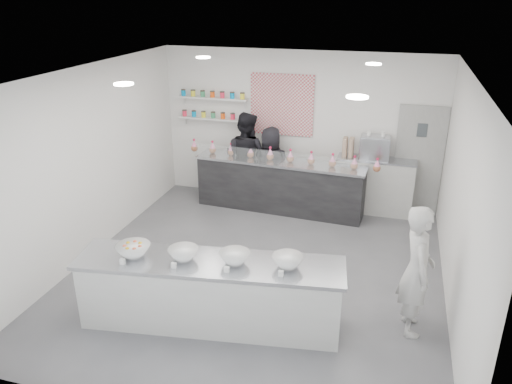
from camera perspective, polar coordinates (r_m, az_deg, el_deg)
floor at (r=7.80m, az=0.11°, el=-9.06°), size 6.00×6.00×0.00m
ceiling at (r=6.74m, az=0.13°, el=13.26°), size 6.00×6.00×0.00m
back_wall at (r=9.92m, az=4.94°, el=7.26°), size 5.50×0.00×5.50m
left_wall at (r=8.28m, az=-18.53°, el=3.11°), size 0.00×6.00×6.00m
right_wall at (r=6.96m, az=22.46°, el=-1.07°), size 0.00×6.00×6.00m
back_door at (r=9.86m, az=18.05°, el=3.40°), size 0.88×0.04×2.10m
pattern_panel at (r=9.86m, az=2.97°, el=9.92°), size 1.25×0.03×1.20m
jar_shelf_lower at (r=10.27m, az=-4.87°, el=8.36°), size 1.45×0.22×0.04m
jar_shelf_upper at (r=10.18m, az=-4.95°, el=10.66°), size 1.45×0.22×0.04m
preserve_jars at (r=10.19m, az=-4.96°, el=9.87°), size 1.45×0.10×0.56m
downlight_0 at (r=6.39m, az=-14.90°, el=11.85°), size 0.24×0.24×0.02m
downlight_1 at (r=5.53m, az=11.50°, el=10.60°), size 0.24×0.24×0.02m
downlight_2 at (r=8.70m, az=-6.06°, el=15.06°), size 0.24×0.24×0.02m
downlight_3 at (r=8.09m, az=13.29°, el=14.06°), size 0.24×0.24×0.02m
prep_counter at (r=6.51m, az=-5.24°, el=-11.39°), size 3.44×1.23×0.92m
back_bar at (r=9.67m, az=2.72°, el=0.72°), size 3.30×0.80×1.01m
sneeze_guard at (r=9.19m, az=2.26°, el=3.84°), size 3.22×0.21×0.28m
espresso_ledge at (r=9.84m, az=13.37°, el=0.72°), size 1.46×0.46×1.08m
espresso_machine at (r=9.60m, az=13.42°, el=4.94°), size 0.55×0.38×0.42m
cup_stacks at (r=9.64m, az=10.48°, el=5.07°), size 0.24×0.24×0.36m
prep_bowls at (r=6.23m, az=-5.41°, el=-7.29°), size 2.38×0.80×0.15m
label_cards at (r=5.87m, az=-7.86°, el=-9.86°), size 2.01×0.04×0.07m
cookie_bags at (r=9.45m, az=2.79°, el=4.30°), size 3.74×0.37×0.26m
woman_prep at (r=6.48m, az=17.89°, el=-8.55°), size 0.51×0.68×1.71m
staff_left at (r=9.94m, az=-1.17°, el=3.92°), size 1.04×0.89×1.85m
staff_right at (r=9.85m, az=1.69°, el=2.93°), size 0.84×0.60×1.59m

